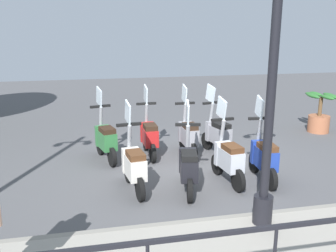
{
  "coord_description": "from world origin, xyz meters",
  "views": [
    {
      "loc": [
        -6.68,
        1.97,
        2.78
      ],
      "look_at": [
        0.2,
        0.5,
        0.9
      ],
      "focal_mm": 40.0,
      "sensor_mm": 36.0,
      "label": 1
    }
  ],
  "objects": [
    {
      "name": "scooter_near_0",
      "position": [
        -0.73,
        -1.09,
        0.48
      ],
      "size": [
        1.23,
        0.44,
        1.54
      ],
      "rotation": [
        0.0,
        0.0,
        -0.07
      ],
      "color": "black",
      "rests_on": "ground_plane"
    },
    {
      "name": "scooter_far_0",
      "position": [
        0.85,
        -0.75,
        0.48
      ],
      "size": [
        1.22,
        0.5,
        1.54
      ],
      "rotation": [
        0.0,
        0.0,
        0.23
      ],
      "color": "black",
      "rests_on": "ground_plane"
    },
    {
      "name": "scooter_far_3",
      "position": [
        0.98,
        1.68,
        0.48
      ],
      "size": [
        1.21,
        0.52,
        1.54
      ],
      "rotation": [
        0.0,
        0.0,
        0.25
      ],
      "color": "black",
      "rests_on": "ground_plane"
    },
    {
      "name": "scooter_far_2",
      "position": [
        1.05,
        0.74,
        0.48
      ],
      "size": [
        1.23,
        0.44,
        1.54
      ],
      "rotation": [
        0.0,
        0.0,
        0.03
      ],
      "color": "black",
      "rests_on": "ground_plane"
    },
    {
      "name": "scooter_near_3",
      "position": [
        -0.67,
        1.29,
        0.48
      ],
      "size": [
        1.23,
        0.44,
        1.54
      ],
      "rotation": [
        0.0,
        0.0,
        0.13
      ],
      "color": "black",
      "rests_on": "ground_plane"
    },
    {
      "name": "scooter_near_2",
      "position": [
        -0.89,
        0.38,
        0.48
      ],
      "size": [
        1.22,
        0.49,
        1.54
      ],
      "rotation": [
        0.0,
        0.0,
        -0.2
      ],
      "color": "black",
      "rests_on": "ground_plane"
    },
    {
      "name": "ground_plane",
      "position": [
        0.0,
        0.0,
        0.0
      ],
      "size": [
        28.0,
        28.0,
        0.0
      ],
      "primitive_type": "plane",
      "color": "#4C4C4F"
    },
    {
      "name": "lamp_post_near",
      "position": [
        -2.4,
        -0.27,
        2.1
      ],
      "size": [
        0.26,
        0.9,
        4.39
      ],
      "color": "black",
      "rests_on": "promenade_walkway"
    },
    {
      "name": "scooter_near_1",
      "position": [
        -0.67,
        -0.43,
        0.48
      ],
      "size": [
        1.23,
        0.44,
        1.54
      ],
      "rotation": [
        0.0,
        0.0,
        0.11
      ],
      "color": "black",
      "rests_on": "ground_plane"
    },
    {
      "name": "scooter_far_1",
      "position": [
        0.92,
        -0.1,
        0.48
      ],
      "size": [
        1.23,
        0.44,
        1.54
      ],
      "rotation": [
        0.0,
        0.0,
        0.02
      ],
      "color": "black",
      "rests_on": "ground_plane"
    },
    {
      "name": "potted_palm",
      "position": [
        2.05,
        -4.07,
        0.45
      ],
      "size": [
        1.06,
        0.66,
        1.05
      ],
      "color": "#9E5B3D",
      "rests_on": "ground_plane"
    }
  ]
}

